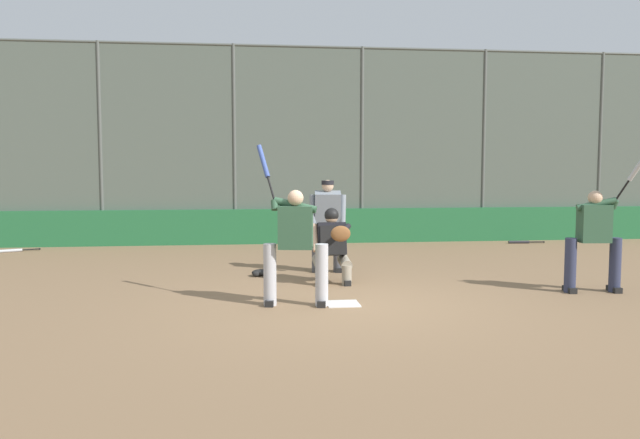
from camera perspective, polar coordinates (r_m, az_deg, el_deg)
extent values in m
plane|color=#846647|center=(8.36, 2.10, -7.74)|extent=(160.00, 160.00, 0.00)
cube|color=white|center=(8.36, 2.10, -7.70)|extent=(0.43, 0.43, 0.01)
cylinder|color=#515651|center=(17.46, 24.22, 6.11)|extent=(0.08, 0.08, 4.71)
cylinder|color=#515651|center=(16.11, 14.74, 6.52)|extent=(0.08, 0.08, 4.71)
cylinder|color=#515651|center=(15.26, 3.86, 6.77)|extent=(0.08, 0.08, 4.71)
cylinder|color=#515651|center=(15.01, -7.83, 6.78)|extent=(0.08, 0.08, 4.71)
cylinder|color=#515651|center=(15.37, -19.43, 6.50)|extent=(0.08, 0.08, 4.71)
cube|color=#515B51|center=(15.06, -1.94, 6.81)|extent=(21.50, 0.01, 4.71)
cylinder|color=#515651|center=(15.32, -1.96, 15.54)|extent=(21.50, 0.06, 0.06)
cube|color=#236638|center=(15.01, -1.88, -0.61)|extent=(21.07, 0.18, 0.83)
cube|color=slate|center=(17.90, -16.18, -1.07)|extent=(15.05, 3.05, 0.12)
cube|color=slate|center=(16.81, -16.80, -0.91)|extent=(15.05, 0.55, 0.44)
cube|color=#B7BABC|center=(16.78, -16.83, -0.02)|extent=(15.05, 0.24, 0.08)
cube|color=slate|center=(17.33, -16.50, -0.20)|extent=(15.05, 0.55, 0.76)
cube|color=#B7BABC|center=(17.30, -16.53, 1.18)|extent=(15.05, 0.24, 0.08)
cube|color=slate|center=(17.86, -16.21, 0.46)|extent=(15.05, 0.55, 1.08)
cube|color=#B7BABC|center=(17.83, -16.26, 2.32)|extent=(15.05, 0.24, 0.08)
cube|color=slate|center=(18.39, -15.94, 1.08)|extent=(15.05, 0.55, 1.40)
cube|color=#B7BABC|center=(18.36, -15.99, 3.39)|extent=(15.05, 0.24, 0.08)
cube|color=slate|center=(18.92, -15.69, 1.67)|extent=(15.05, 0.55, 1.72)
cube|color=#B7BABC|center=(18.90, -15.75, 4.39)|extent=(15.05, 0.24, 0.08)
cylinder|color=#B7B7BC|center=(8.17, 0.16, -5.10)|extent=(0.17, 0.17, 0.82)
cube|color=black|center=(8.24, 0.16, -7.63)|extent=(0.16, 0.29, 0.08)
cylinder|color=#B7B7BC|center=(8.23, -4.60, -5.05)|extent=(0.17, 0.17, 0.82)
cube|color=black|center=(8.30, -4.58, -7.55)|extent=(0.16, 0.29, 0.08)
cube|color=#2D5138|center=(8.11, -2.24, -0.73)|extent=(0.48, 0.33, 0.56)
sphere|color=tan|center=(8.09, -2.25, 1.98)|extent=(0.21, 0.21, 0.21)
cylinder|color=#2D5138|center=(8.12, -2.28, 1.32)|extent=(0.58, 0.24, 0.21)
cylinder|color=#2D5138|center=(8.15, -4.16, 1.32)|extent=(0.11, 0.15, 0.16)
sphere|color=black|center=(8.17, -4.19, 1.75)|extent=(0.04, 0.04, 0.04)
cylinder|color=black|center=(8.25, -4.50, 2.83)|extent=(0.11, 0.21, 0.32)
cylinder|color=#334789|center=(8.45, -5.21, 5.32)|extent=(0.19, 0.32, 0.46)
cylinder|color=gray|center=(9.69, 2.46, -5.10)|extent=(0.15, 0.15, 0.30)
cylinder|color=gray|center=(9.85, 2.26, -3.93)|extent=(0.18, 0.46, 0.23)
cube|color=black|center=(9.71, 2.46, -5.76)|extent=(0.10, 0.26, 0.08)
cylinder|color=gray|center=(9.62, 0.07, -5.16)|extent=(0.15, 0.15, 0.30)
cylinder|color=gray|center=(9.79, -0.08, -3.97)|extent=(0.18, 0.46, 0.23)
cube|color=black|center=(9.64, 0.07, -5.82)|extent=(0.10, 0.26, 0.08)
cube|color=black|center=(9.81, 1.06, -1.81)|extent=(0.44, 0.36, 0.55)
cube|color=black|center=(9.67, 1.19, -1.90)|extent=(0.40, 0.14, 0.45)
sphere|color=tan|center=(9.78, 1.06, 0.20)|extent=(0.20, 0.20, 0.20)
sphere|color=black|center=(9.78, 1.07, 0.41)|extent=(0.23, 0.23, 0.23)
cylinder|color=black|center=(9.59, 2.25, -0.95)|extent=(0.28, 0.53, 0.16)
ellipsoid|color=brown|center=(9.34, 1.90, -1.31)|extent=(0.30, 0.10, 0.24)
cylinder|color=tan|center=(9.77, -0.48, -1.68)|extent=(0.10, 0.31, 0.44)
cylinder|color=#4C4C51|center=(10.86, 1.68, -2.66)|extent=(0.17, 0.17, 0.82)
cube|color=black|center=(10.91, 1.67, -4.59)|extent=(0.13, 0.29, 0.08)
cylinder|color=#4C4C51|center=(10.84, -0.30, -2.67)|extent=(0.17, 0.17, 0.82)
cube|color=black|center=(10.90, -0.30, -4.60)|extent=(0.13, 0.29, 0.08)
cube|color=gray|center=(10.73, 0.71, 1.00)|extent=(0.47, 0.42, 0.62)
sphere|color=tan|center=(10.71, 0.71, 3.09)|extent=(0.20, 0.20, 0.20)
cylinder|color=black|center=(10.71, 0.71, 3.39)|extent=(0.21, 0.21, 0.07)
cylinder|color=gray|center=(10.70, 2.09, -0.03)|extent=(0.16, 0.24, 0.87)
cylinder|color=gray|center=(10.67, -0.65, -0.04)|extent=(0.12, 0.23, 0.87)
cylinder|color=#2D334C|center=(9.77, 21.92, -3.90)|extent=(0.17, 0.17, 0.79)
cube|color=black|center=(9.82, 21.85, -5.96)|extent=(0.13, 0.29, 0.08)
cylinder|color=#2D334C|center=(10.05, 25.37, -3.78)|extent=(0.17, 0.17, 0.79)
cube|color=black|center=(10.11, 25.30, -5.78)|extent=(0.13, 0.29, 0.08)
cube|color=#2D5138|center=(9.84, 23.78, -0.34)|extent=(0.45, 0.28, 0.55)
sphere|color=tan|center=(9.81, 23.86, 1.83)|extent=(0.20, 0.20, 0.20)
cylinder|color=#2D5138|center=(9.80, 23.94, 1.28)|extent=(0.57, 0.19, 0.21)
cylinder|color=#2D5138|center=(9.92, 25.30, 1.27)|extent=(0.12, 0.15, 0.15)
sphere|color=black|center=(9.90, 25.41, 1.60)|extent=(0.04, 0.04, 0.04)
cylinder|color=black|center=(9.85, 25.91, 2.42)|extent=(0.13, 0.20, 0.31)
cylinder|color=#B7BCC1|center=(9.74, 27.14, 4.41)|extent=(0.21, 0.31, 0.44)
sphere|color=black|center=(15.06, -24.26, -2.46)|extent=(0.04, 0.04, 0.04)
cylinder|color=black|center=(15.04, -24.92, -2.49)|extent=(0.33, 0.18, 0.03)
cylinder|color=#B7BCC1|center=(14.99, -26.50, -2.57)|extent=(0.46, 0.27, 0.07)
sphere|color=black|center=(15.96, 19.78, -1.95)|extent=(0.04, 0.04, 0.04)
cylinder|color=black|center=(15.89, 19.17, -1.96)|extent=(0.36, 0.06, 0.03)
cylinder|color=#28282D|center=(15.74, 17.71, -1.98)|extent=(0.50, 0.10, 0.07)
sphere|color=black|center=(13.15, 0.16, -3.03)|extent=(0.04, 0.04, 0.04)
cylinder|color=black|center=(13.30, 0.46, -2.94)|extent=(0.20, 0.31, 0.03)
cylinder|color=#B7BCC1|center=(13.68, 1.14, -2.73)|extent=(0.30, 0.45, 0.07)
ellipsoid|color=black|center=(10.53, -5.40, -4.85)|extent=(0.32, 0.21, 0.12)
ellipsoid|color=black|center=(10.43, -5.88, -4.98)|extent=(0.12, 0.09, 0.09)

